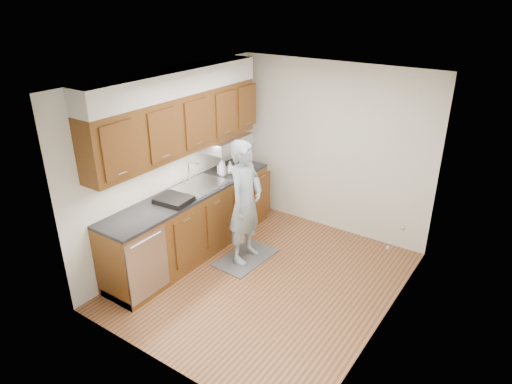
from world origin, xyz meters
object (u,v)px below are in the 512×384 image
soap_bottle_c (230,168)px  soap_bottle_a (222,166)px  person (245,194)px  steel_can (227,171)px  dish_rack (174,200)px  soap_bottle_b (221,168)px

soap_bottle_c → soap_bottle_a: bearing=-111.5°
person → steel_can: size_ratio=17.38×
person → dish_rack: size_ratio=4.54×
soap_bottle_c → steel_can: bearing=-107.4°
dish_rack → soap_bottle_b: bearing=89.4°
person → soap_bottle_b: 0.85m
soap_bottle_c → dish_rack: bearing=-90.1°
soap_bottle_b → steel_can: soap_bottle_b is taller
soap_bottle_b → soap_bottle_c: soap_bottle_b is taller
soap_bottle_a → dish_rack: 1.05m
person → steel_can: bearing=50.5°
person → steel_can: person is taller
soap_bottle_a → soap_bottle_c: soap_bottle_a is taller
person → soap_bottle_b: (-0.73, 0.43, 0.07)m
steel_can → soap_bottle_c: bearing=72.6°
steel_can → dish_rack: size_ratio=0.26×
soap_bottle_b → dish_rack: soap_bottle_b is taller
soap_bottle_c → dish_rack: 1.17m
soap_bottle_b → dish_rack: 1.08m
soap_bottle_b → dish_rack: size_ratio=0.47×
soap_bottle_a → soap_bottle_b: (-0.04, 0.04, -0.04)m
person → soap_bottle_c: 0.82m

